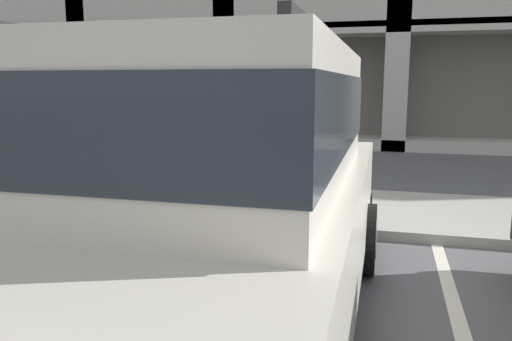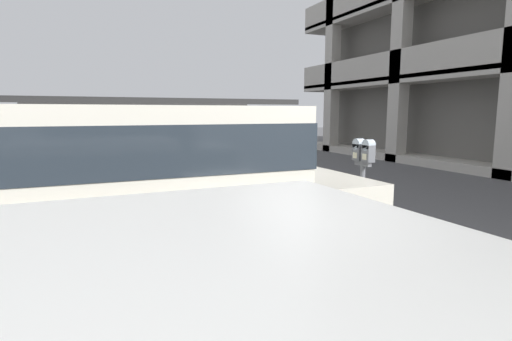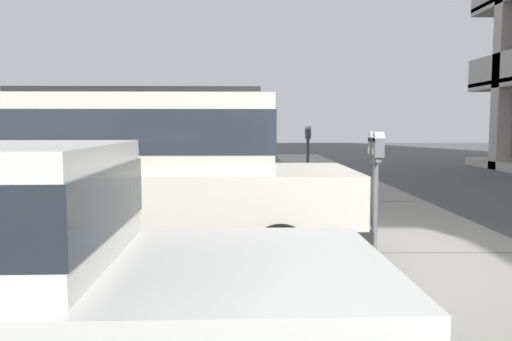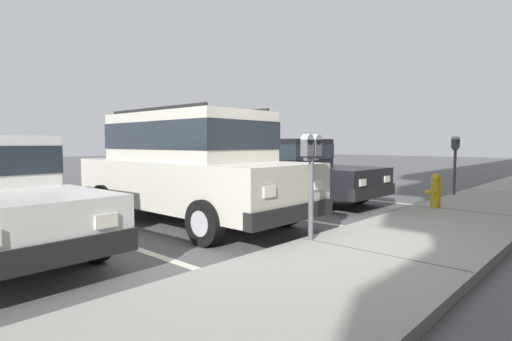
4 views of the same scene
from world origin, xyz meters
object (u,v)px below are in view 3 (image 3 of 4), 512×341
parking_meter_near (376,163)px  fire_hydrant (339,184)px  red_sedan (168,170)px  parking_meter_far (308,142)px  silver_suv (149,173)px

parking_meter_near → fire_hydrant: bearing=175.8°
red_sedan → parking_meter_far: 4.30m
parking_meter_near → silver_suv: bearing=-90.0°
silver_suv → parking_meter_far: bearing=157.6°
parking_meter_near → fire_hydrant: (-4.04, 0.30, -0.73)m
silver_suv → red_sedan: size_ratio=1.06×
silver_suv → parking_meter_near: (0.00, 2.66, 0.11)m
silver_suv → fire_hydrant: bearing=143.4°
red_sedan → fire_hydrant: red_sedan is taller
fire_hydrant → silver_suv: bearing=-36.2°
red_sedan → silver_suv: bearing=7.0°
red_sedan → parking_meter_far: size_ratio=3.03×
parking_meter_near → parking_meter_far: 6.47m
red_sedan → fire_hydrant: 3.38m
fire_hydrant → parking_meter_near: bearing=-4.2°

